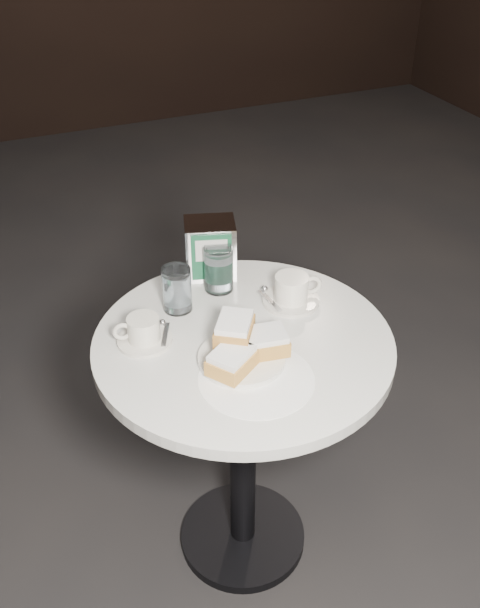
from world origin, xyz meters
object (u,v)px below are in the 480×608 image
napkin_dispenser (210,248)px  coffee_cup_left (143,332)px  cafe_table (243,402)px  water_glass_left (177,290)px  coffee_cup_right (292,291)px  water_glass_right (219,269)px  beignet_plate (243,348)px

napkin_dispenser → coffee_cup_left: bearing=-121.7°
cafe_table → water_glass_left: (-0.10, 0.17, 0.25)m
water_glass_left → coffee_cup_right: bearing=-17.0°
coffee_cup_right → napkin_dispenser: 0.25m
cafe_table → water_glass_right: size_ratio=6.22×
cafe_table → beignet_plate: 0.25m
cafe_table → napkin_dispenser: bearing=83.8°
coffee_cup_right → water_glass_right: water_glass_right is taller
coffee_cup_right → water_glass_left: bearing=172.0°
coffee_cup_left → water_glass_left: 0.15m
cafe_table → water_glass_left: bearing=120.1°
coffee_cup_right → napkin_dispenser: bearing=132.8°
water_glass_right → cafe_table: bearing=-96.5°
cafe_table → water_glass_right: water_glass_right is taller
beignet_plate → napkin_dispenser: 0.38m
coffee_cup_right → water_glass_left: (-0.27, 0.08, 0.02)m
cafe_table → coffee_cup_right: size_ratio=4.57×
coffee_cup_left → napkin_dispenser: bearing=50.3°
beignet_plate → coffee_cup_left: 0.24m
coffee_cup_left → napkin_dispenser: size_ratio=0.95×
water_glass_left → napkin_dispenser: 0.18m
cafe_table → coffee_cup_right: bearing=28.3°
cafe_table → coffee_cup_left: coffee_cup_left is taller
beignet_plate → coffee_cup_right: (0.20, 0.16, -0.00)m
water_glass_right → napkin_dispenser: (0.01, 0.08, 0.02)m
coffee_cup_left → beignet_plate: bearing=-30.8°
beignet_plate → coffee_cup_right: beignet_plate is taller
coffee_cup_left → napkin_dispenser: (0.25, 0.22, 0.05)m
coffee_cup_left → water_glass_left: bearing=48.8°
beignet_plate → water_glass_left: bearing=105.5°
coffee_cup_right → napkin_dispenser: napkin_dispenser is taller
cafe_table → water_glass_left: 0.32m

